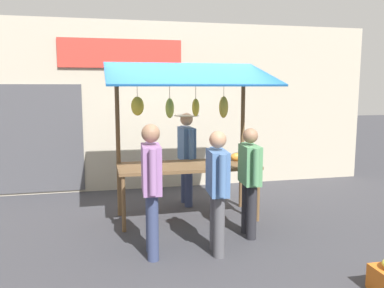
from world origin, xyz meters
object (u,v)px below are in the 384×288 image
Objects in this scene: shopper_in_striped_shirt at (217,184)px; shopper_with_shopping_bag at (151,181)px; vendor_with_sunhat at (187,151)px; market_stall at (188,123)px; shopper_with_ponytail at (250,175)px.

shopper_with_shopping_bag is at bearing 88.35° from shopper_in_striped_shirt.
vendor_with_sunhat is 2.17m from shopper_in_striped_shirt.
shopper_with_shopping_bag is at bearing 60.39° from market_stall.
shopper_in_striped_shirt is 0.82m from shopper_with_shopping_bag.
market_stall is 1.52× the size of vendor_with_sunhat.
shopper_in_striped_shirt is at bearing -93.63° from shopper_with_shopping_bag.
shopper_with_shopping_bag is at bearing -25.36° from vendor_with_sunhat.
shopper_with_ponytail is at bearing -72.05° from shopper_with_shopping_bag.
vendor_with_sunhat is 1.78m from shopper_with_ponytail.
vendor_with_sunhat reaches higher than shopper_in_striped_shirt.
market_stall is 1.58m from shopper_in_striped_shirt.
market_stall is at bearing -26.34° from shopper_with_shopping_bag.
vendor_with_sunhat is at bearing 21.98° from shopper_with_ponytail.
shopper_with_ponytail is (-0.61, -0.47, -0.02)m from shopper_in_striped_shirt.
shopper_with_ponytail is at bearing -47.12° from shopper_in_striped_shirt.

